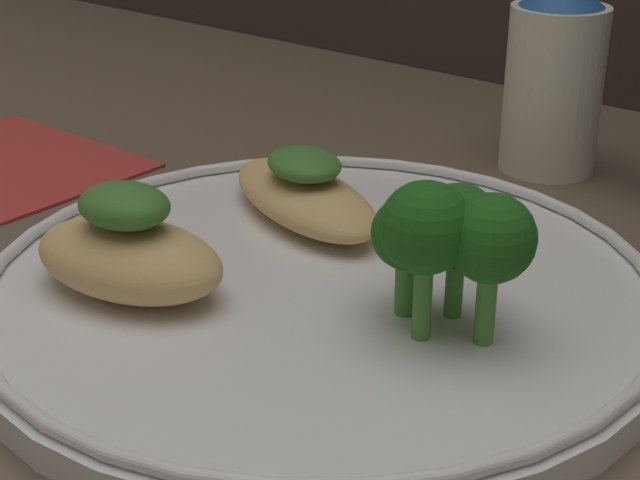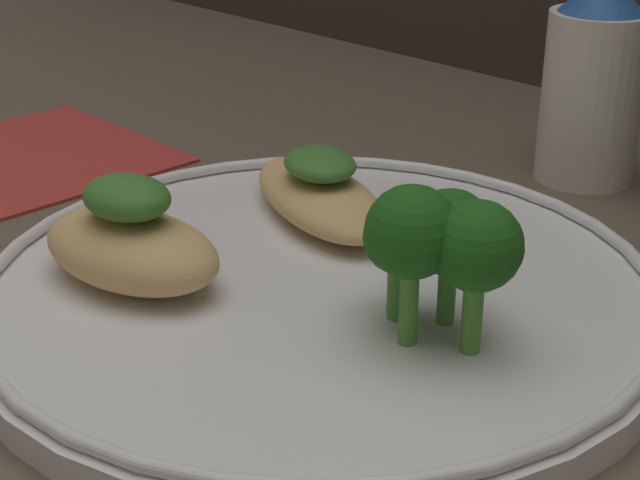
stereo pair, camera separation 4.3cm
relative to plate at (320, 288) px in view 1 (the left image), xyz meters
The scene contains 6 objects.
ground_plane 1.49cm from the plate, ahead, with size 180.00×180.00×1.00cm, color brown.
plate is the anchor object (origin of this frame).
grilled_meat_front 8.67cm from the plate, 133.71° to the right, with size 10.01×7.03×4.99cm.
grilled_meat_middle 7.34cm from the plate, 135.90° to the left, with size 12.59×8.70×3.66cm.
broccoli_bunch 8.06cm from the plate, ahead, with size 7.10×5.96×6.68cm.
sauce_bottle 23.51cm from the plate, 91.85° to the left, with size 5.87×5.87×12.23cm.
Camera 1 is at (24.97, -30.24, 21.46)cm, focal length 55.00 mm.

